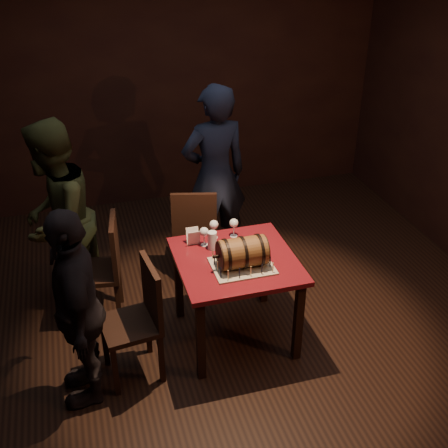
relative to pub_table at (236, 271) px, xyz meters
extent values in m
plane|color=black|center=(-0.05, 0.15, -0.64)|extent=(5.00, 5.00, 0.00)
cube|color=black|center=(-0.05, 2.65, 0.76)|extent=(5.00, 0.04, 2.80)
cube|color=#520D15|center=(0.00, 0.00, 0.09)|extent=(0.90, 0.90, 0.04)
cube|color=black|center=(-0.38, -0.38, -0.29)|extent=(0.06, 0.06, 0.71)
cube|color=black|center=(0.38, -0.38, -0.29)|extent=(0.06, 0.06, 0.71)
cube|color=black|center=(-0.38, 0.38, -0.29)|extent=(0.06, 0.06, 0.71)
cube|color=black|center=(0.38, 0.38, -0.29)|extent=(0.06, 0.06, 0.71)
cube|color=#AEA48C|center=(0.01, -0.12, 0.12)|extent=(0.45, 0.35, 0.01)
cylinder|color=brown|center=(0.01, -0.12, 0.24)|extent=(0.34, 0.23, 0.23)
cylinder|color=black|center=(-0.11, -0.12, 0.24)|extent=(0.02, 0.24, 0.24)
cylinder|color=black|center=(0.01, -0.12, 0.24)|extent=(0.02, 0.24, 0.24)
cylinder|color=black|center=(0.14, -0.12, 0.24)|extent=(0.02, 0.24, 0.24)
cylinder|color=black|center=(-0.16, -0.12, 0.24)|extent=(0.01, 0.22, 0.22)
cylinder|color=black|center=(0.19, -0.12, 0.24)|extent=(0.01, 0.22, 0.22)
cylinder|color=black|center=(-0.18, -0.12, 0.24)|extent=(0.04, 0.02, 0.02)
sphere|color=black|center=(-0.20, -0.12, 0.24)|extent=(0.03, 0.03, 0.03)
cylinder|color=#FFE098|center=(-0.14, -0.26, 0.16)|extent=(0.01, 0.01, 0.08)
cylinder|color=black|center=(-0.14, -0.26, 0.21)|extent=(0.00, 0.00, 0.01)
cylinder|color=black|center=(-0.05, -0.26, 0.16)|extent=(0.01, 0.01, 0.08)
cylinder|color=black|center=(-0.05, -0.26, 0.21)|extent=(0.00, 0.00, 0.01)
cylinder|color=#FFE098|center=(0.03, -0.26, 0.16)|extent=(0.01, 0.01, 0.08)
cylinder|color=black|center=(0.03, -0.26, 0.21)|extent=(0.00, 0.00, 0.01)
cylinder|color=black|center=(0.12, -0.26, 0.16)|extent=(0.01, 0.01, 0.08)
cylinder|color=black|center=(0.12, -0.26, 0.21)|extent=(0.00, 0.00, 0.01)
cylinder|color=#FFE098|center=(0.20, -0.26, 0.16)|extent=(0.01, 0.01, 0.08)
cylinder|color=black|center=(0.20, -0.26, 0.21)|extent=(0.00, 0.00, 0.01)
cylinder|color=black|center=(0.21, -0.18, 0.16)|extent=(0.01, 0.01, 0.08)
cylinder|color=black|center=(0.21, -0.18, 0.21)|extent=(0.00, 0.00, 0.01)
cylinder|color=#FFE098|center=(0.21, -0.10, 0.16)|extent=(0.01, 0.01, 0.08)
cylinder|color=black|center=(0.21, -0.10, 0.21)|extent=(0.00, 0.00, 0.01)
cylinder|color=black|center=(0.21, -0.01, 0.16)|extent=(0.01, 0.01, 0.08)
cylinder|color=black|center=(0.21, -0.01, 0.21)|extent=(0.00, 0.00, 0.01)
cylinder|color=#FFE098|center=(0.17, 0.03, 0.16)|extent=(0.01, 0.01, 0.08)
cylinder|color=black|center=(0.17, 0.03, 0.21)|extent=(0.00, 0.00, 0.01)
cylinder|color=black|center=(0.08, 0.03, 0.16)|extent=(0.01, 0.01, 0.08)
cylinder|color=black|center=(0.08, 0.03, 0.21)|extent=(0.00, 0.00, 0.01)
cylinder|color=#FFE098|center=(0.00, 0.03, 0.16)|extent=(0.01, 0.01, 0.08)
cylinder|color=black|center=(0.00, 0.03, 0.21)|extent=(0.00, 0.00, 0.01)
cylinder|color=black|center=(-0.09, 0.03, 0.16)|extent=(0.01, 0.01, 0.08)
cylinder|color=black|center=(-0.09, 0.03, 0.21)|extent=(0.00, 0.00, 0.01)
cylinder|color=#FFE098|center=(-0.17, 0.03, 0.16)|extent=(0.01, 0.01, 0.08)
cylinder|color=black|center=(-0.17, 0.03, 0.21)|extent=(0.00, 0.00, 0.01)
cylinder|color=black|center=(-0.18, -0.05, 0.16)|extent=(0.01, 0.01, 0.08)
cylinder|color=black|center=(-0.18, -0.05, 0.21)|extent=(0.00, 0.00, 0.01)
cylinder|color=#FFE098|center=(-0.18, -0.13, 0.16)|extent=(0.01, 0.01, 0.08)
cylinder|color=black|center=(-0.18, -0.13, 0.21)|extent=(0.00, 0.00, 0.01)
cylinder|color=black|center=(-0.18, -0.22, 0.16)|extent=(0.01, 0.01, 0.08)
cylinder|color=black|center=(-0.18, -0.22, 0.21)|extent=(0.00, 0.00, 0.01)
cylinder|color=silver|center=(-0.18, 0.25, 0.11)|extent=(0.06, 0.06, 0.01)
cylinder|color=silver|center=(-0.18, 0.25, 0.16)|extent=(0.01, 0.01, 0.09)
sphere|color=silver|center=(-0.18, 0.25, 0.23)|extent=(0.07, 0.07, 0.07)
sphere|color=#591114|center=(-0.18, 0.25, 0.23)|extent=(0.05, 0.05, 0.05)
cylinder|color=silver|center=(-0.08, 0.34, 0.11)|extent=(0.06, 0.06, 0.01)
cylinder|color=silver|center=(-0.08, 0.34, 0.16)|extent=(0.01, 0.01, 0.09)
sphere|color=silver|center=(-0.08, 0.34, 0.23)|extent=(0.07, 0.07, 0.07)
cylinder|color=silver|center=(0.08, 0.32, 0.11)|extent=(0.06, 0.06, 0.01)
cylinder|color=silver|center=(0.08, 0.32, 0.16)|extent=(0.01, 0.01, 0.09)
sphere|color=silver|center=(0.08, 0.32, 0.23)|extent=(0.07, 0.07, 0.07)
sphere|color=#BF594C|center=(0.08, 0.32, 0.23)|extent=(0.05, 0.05, 0.05)
cylinder|color=silver|center=(-0.14, 0.19, 0.18)|extent=(0.07, 0.07, 0.15)
cylinder|color=#9E5414|center=(-0.14, 0.19, 0.17)|extent=(0.06, 0.06, 0.11)
cylinder|color=white|center=(-0.14, 0.19, 0.23)|extent=(0.06, 0.06, 0.02)
cube|color=black|center=(-0.09, 0.99, -0.19)|extent=(0.49, 0.49, 0.04)
cube|color=black|center=(0.12, 1.11, -0.43)|extent=(0.04, 0.04, 0.43)
cube|color=black|center=(-0.21, 1.20, -0.43)|extent=(0.04, 0.04, 0.43)
cube|color=black|center=(0.03, 0.78, -0.43)|extent=(0.04, 0.04, 0.43)
cube|color=black|center=(-0.30, 0.87, -0.43)|extent=(0.04, 0.04, 0.43)
cube|color=black|center=(-0.13, 0.81, 0.06)|extent=(0.40, 0.14, 0.46)
cube|color=black|center=(-1.04, 0.57, -0.19)|extent=(0.45, 0.45, 0.04)
cube|color=black|center=(-1.18, 0.76, -0.43)|extent=(0.04, 0.04, 0.43)
cube|color=black|center=(-1.23, 0.42, -0.43)|extent=(0.04, 0.04, 0.43)
cube|color=black|center=(-0.85, 0.71, -0.43)|extent=(0.04, 0.04, 0.43)
cube|color=black|center=(-0.89, 0.37, -0.43)|extent=(0.04, 0.04, 0.43)
cube|color=black|center=(-0.86, 0.54, 0.06)|extent=(0.10, 0.40, 0.46)
cube|color=black|center=(-0.86, -0.19, -0.19)|extent=(0.45, 0.45, 0.04)
cube|color=black|center=(-1.05, -0.04, -0.43)|extent=(0.04, 0.04, 0.43)
cube|color=black|center=(-1.01, -0.38, -0.43)|extent=(0.04, 0.04, 0.43)
cube|color=black|center=(-0.71, 0.00, -0.43)|extent=(0.04, 0.04, 0.43)
cube|color=black|center=(-0.67, -0.34, -0.43)|extent=(0.04, 0.04, 0.43)
cube|color=black|center=(-0.68, -0.17, 0.06)|extent=(0.09, 0.40, 0.46)
imported|color=black|center=(0.17, 1.23, 0.24)|extent=(0.68, 0.49, 1.76)
imported|color=#3C4020|center=(-1.29, 0.81, 0.21)|extent=(0.91, 1.00, 1.69)
imported|color=black|center=(-1.19, -0.28, 0.11)|extent=(0.38, 0.88, 1.50)
camera|label=1|loc=(-1.08, -3.41, 2.45)|focal=45.00mm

